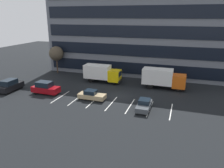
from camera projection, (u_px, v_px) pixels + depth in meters
ground_plane at (118, 96)px, 34.05m from camera, size 120.00×120.00×0.00m
office_building at (142, 30)px, 47.52m from camera, size 39.02×14.09×18.00m
lot_markings at (111, 104)px, 31.14m from camera, size 16.94×5.40×0.01m
box_truck_yellow at (102, 73)px, 40.59m from camera, size 7.07×2.34×3.28m
box_truck_orange at (163, 78)px, 37.04m from camera, size 7.40×2.45×3.43m
sedan_tan at (92, 95)px, 32.46m from camera, size 4.11×1.72×1.47m
sedan_charcoal at (144, 105)px, 28.99m from camera, size 1.67×3.99×1.43m
suv_black at (10, 85)px, 36.08m from camera, size 1.89×4.45×2.01m
suv_maroon at (45, 88)px, 34.83m from camera, size 4.44×1.88×2.01m
bare_tree at (56, 54)px, 46.66m from camera, size 3.11×3.11×5.83m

